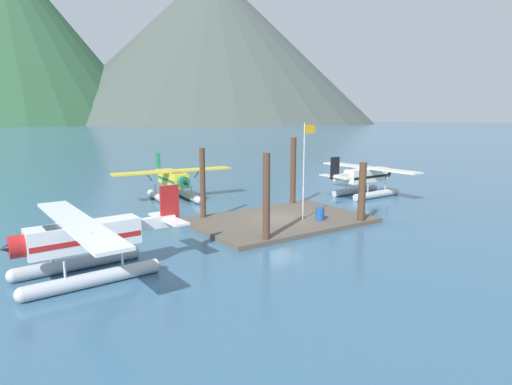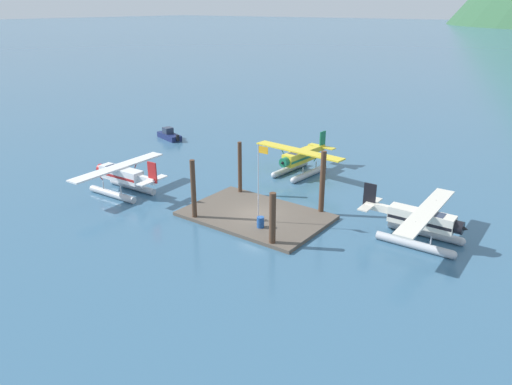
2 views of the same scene
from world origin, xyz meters
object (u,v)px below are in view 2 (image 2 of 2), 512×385
at_px(seaplane_yellow_bow_left, 300,160).
at_px(seaplane_white_port_aft, 121,178).
at_px(flagpole, 260,175).
at_px(boat_navy_open_west, 169,135).
at_px(fuel_drum, 260,222).
at_px(seaplane_cream_stbd_fwd, 421,223).

bearing_deg(seaplane_yellow_bow_left, seaplane_white_port_aft, -125.45).
height_order(flagpole, boat_navy_open_west, flagpole).
relative_size(flagpole, seaplane_white_port_aft, 0.63).
height_order(seaplane_white_port_aft, seaplane_yellow_bow_left, same).
height_order(fuel_drum, seaplane_cream_stbd_fwd, seaplane_cream_stbd_fwd).
xyz_separation_m(fuel_drum, seaplane_yellow_bow_left, (-4.80, 13.65, 0.84)).
distance_m(seaplane_white_port_aft, seaplane_cream_stbd_fwd, 27.02).
distance_m(fuel_drum, seaplane_yellow_bow_left, 14.49).
xyz_separation_m(flagpole, seaplane_white_port_aft, (-14.65, -2.00, -2.77)).
xyz_separation_m(flagpole, boat_navy_open_west, (-25.85, 14.83, -3.86)).
relative_size(seaplane_yellow_bow_left, boat_navy_open_west, 2.19).
bearing_deg(flagpole, seaplane_white_port_aft, -172.22).
xyz_separation_m(flagpole, seaplane_cream_stbd_fwd, (11.53, 4.69, -2.77)).
height_order(seaplane_yellow_bow_left, boat_navy_open_west, seaplane_yellow_bow_left).
bearing_deg(seaplane_yellow_bow_left, flagpole, -72.30).
xyz_separation_m(seaplane_yellow_bow_left, boat_navy_open_west, (-21.76, 2.00, -1.09)).
bearing_deg(seaplane_white_port_aft, fuel_drum, 4.39).
bearing_deg(flagpole, seaplane_yellow_bow_left, 107.70).
bearing_deg(fuel_drum, seaplane_yellow_bow_left, 109.36).
distance_m(fuel_drum, seaplane_white_port_aft, 15.42).
height_order(seaplane_cream_stbd_fwd, boat_navy_open_west, seaplane_cream_stbd_fwd).
height_order(flagpole, seaplane_cream_stbd_fwd, flagpole).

